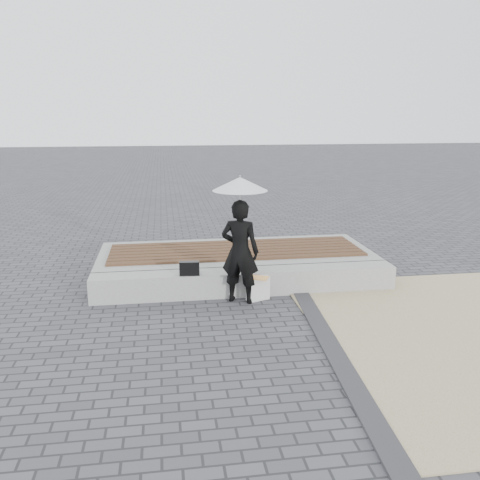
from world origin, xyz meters
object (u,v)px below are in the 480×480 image
woman (240,252)px  handbag (189,268)px  parasol (240,184)px  canvas_tote (258,288)px  seating_ledge (246,282)px

woman → handbag: 0.86m
parasol → handbag: 1.58m
handbag → canvas_tote: bearing=-6.2°
seating_ledge → woman: bearing=-113.2°
parasol → woman: bearing=76.0°
seating_ledge → canvas_tote: bearing=-66.9°
seating_ledge → handbag: handbag is taller
seating_ledge → woman: (-0.15, -0.36, 0.62)m
seating_ledge → canvas_tote: seating_ledge is taller
seating_ledge → parasol: size_ratio=4.68×
woman → canvas_tote: 0.69m
seating_ledge → woman: size_ratio=3.07×
seating_ledge → parasol: parasol is taller
seating_ledge → canvas_tote: (0.14, -0.33, -0.01)m
woman → parasol: (-0.00, -0.00, 1.05)m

